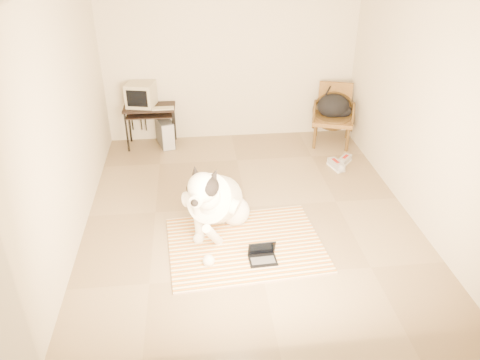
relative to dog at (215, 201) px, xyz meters
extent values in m
plane|color=#8E7757|center=(0.43, 0.47, -0.41)|extent=(4.50, 4.50, 0.00)
plane|color=beige|center=(0.43, 2.72, 0.94)|extent=(4.50, 0.00, 4.50)
plane|color=beige|center=(0.43, -1.78, 0.94)|extent=(4.50, 0.00, 4.50)
plane|color=beige|center=(-1.57, 0.47, 0.94)|extent=(0.00, 4.50, 4.50)
plane|color=beige|center=(2.43, 0.47, 0.94)|extent=(0.00, 4.50, 4.50)
cube|color=orange|center=(0.35, -0.84, -0.40)|extent=(1.74, 0.39, 0.02)
cube|color=#3B7933|center=(0.33, -0.58, -0.40)|extent=(1.74, 0.39, 0.02)
cube|color=#604286|center=(0.31, -0.32, -0.40)|extent=(1.74, 0.39, 0.02)
cube|color=#EEE146|center=(0.29, -0.06, -0.40)|extent=(1.74, 0.39, 0.02)
cube|color=beige|center=(0.27, 0.21, -0.40)|extent=(1.74, 0.39, 0.02)
sphere|color=white|center=(-0.07, 0.27, -0.24)|extent=(0.35, 0.35, 0.35)
sphere|color=white|center=(0.24, 0.13, -0.24)|extent=(0.35, 0.35, 0.35)
ellipsoid|color=white|center=(0.08, 0.19, -0.21)|extent=(0.44, 0.40, 0.36)
ellipsoid|color=white|center=(-0.01, -0.01, 0.03)|extent=(0.72, 0.91, 0.76)
cylinder|color=white|center=(0.00, 0.00, 0.03)|extent=(0.75, 0.84, 0.70)
sphere|color=white|center=(-0.10, -0.22, 0.20)|extent=(0.30, 0.30, 0.30)
sphere|color=white|center=(-0.14, -0.32, 0.39)|extent=(0.32, 0.32, 0.32)
ellipsoid|color=black|center=(-0.10, -0.34, 0.41)|extent=(0.25, 0.28, 0.24)
cylinder|color=white|center=(-0.20, -0.45, 0.34)|extent=(0.19, 0.21, 0.14)
sphere|color=black|center=(-0.23, -0.53, 0.34)|extent=(0.08, 0.08, 0.08)
cone|color=black|center=(-0.21, -0.21, 0.51)|extent=(0.17, 0.20, 0.20)
cone|color=black|center=(-0.02, -0.30, 0.51)|extent=(0.19, 0.18, 0.20)
torus|color=silver|center=(-0.10, -0.24, 0.26)|extent=(0.32, 0.25, 0.26)
cylinder|color=white|center=(-0.21, -0.18, -0.15)|extent=(0.15, 0.17, 0.49)
cylinder|color=white|center=(-0.05, -0.40, -0.18)|extent=(0.26, 0.44, 0.49)
sphere|color=white|center=(-0.22, -0.21, -0.36)|extent=(0.12, 0.12, 0.12)
sphere|color=white|center=(-0.12, -0.62, -0.35)|extent=(0.13, 0.13, 0.13)
cone|color=black|center=(0.18, 0.48, -0.36)|extent=(0.14, 0.49, 0.12)
cube|color=black|center=(0.46, -0.64, -0.38)|extent=(0.31, 0.23, 0.02)
cube|color=#48484B|center=(0.47, -0.65, -0.37)|extent=(0.26, 0.14, 0.00)
cube|color=black|center=(0.46, -0.57, -0.28)|extent=(0.30, 0.09, 0.20)
cube|color=black|center=(0.46, -0.57, -0.28)|extent=(0.27, 0.07, 0.17)
cube|color=black|center=(-0.87, 2.47, 0.24)|extent=(0.80, 0.46, 0.03)
cube|color=black|center=(-0.87, 2.43, 0.14)|extent=(0.71, 0.37, 0.02)
cylinder|color=black|center=(-1.24, 2.29, -0.09)|extent=(0.03, 0.03, 0.64)
cylinder|color=black|center=(-1.24, 2.66, -0.09)|extent=(0.03, 0.03, 0.64)
cylinder|color=black|center=(-0.51, 2.28, -0.09)|extent=(0.03, 0.03, 0.64)
cylinder|color=black|center=(-0.51, 2.65, -0.09)|extent=(0.03, 0.03, 0.64)
cube|color=tan|center=(-0.99, 2.53, 0.44)|extent=(0.48, 0.47, 0.36)
cube|color=black|center=(-1.03, 2.34, 0.44)|extent=(0.32, 0.09, 0.26)
cube|color=tan|center=(-0.66, 2.34, 0.27)|extent=(0.34, 0.13, 0.02)
cube|color=#48484B|center=(-0.67, 2.46, -0.19)|extent=(0.32, 0.50, 0.44)
cube|color=#B9B9BE|center=(-0.60, 2.23, -0.19)|extent=(0.19, 0.06, 0.42)
cube|color=brown|center=(2.03, 2.24, 0.01)|extent=(0.77, 0.76, 0.06)
cylinder|color=#36240E|center=(2.03, 2.24, 0.05)|extent=(0.58, 0.58, 0.04)
cube|color=brown|center=(2.11, 2.51, 0.29)|extent=(0.52, 0.20, 0.47)
cylinder|color=#36240E|center=(1.70, 2.08, -0.22)|extent=(0.05, 0.05, 0.38)
cylinder|color=#36240E|center=(1.86, 2.56, -0.22)|extent=(0.05, 0.05, 0.38)
cylinder|color=#36240E|center=(2.19, 1.92, -0.22)|extent=(0.05, 0.05, 0.38)
cylinder|color=#36240E|center=(2.35, 2.41, -0.22)|extent=(0.05, 0.05, 0.38)
ellipsoid|color=black|center=(2.03, 2.30, 0.21)|extent=(0.51, 0.43, 0.38)
ellipsoid|color=black|center=(2.16, 2.27, 0.13)|extent=(0.32, 0.26, 0.22)
cube|color=white|center=(1.87, 1.38, -0.40)|extent=(0.21, 0.34, 0.03)
cube|color=gray|center=(1.87, 1.38, -0.35)|extent=(0.20, 0.33, 0.10)
cube|color=maroon|center=(1.87, 1.38, -0.31)|extent=(0.09, 0.17, 0.02)
cube|color=white|center=(2.04, 1.52, -0.40)|extent=(0.29, 0.30, 0.03)
cube|color=gray|center=(2.04, 1.52, -0.36)|extent=(0.27, 0.29, 0.09)
cube|color=maroon|center=(2.04, 1.52, -0.32)|extent=(0.14, 0.14, 0.02)
camera|label=1|loc=(-0.21, -4.54, 2.88)|focal=35.00mm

